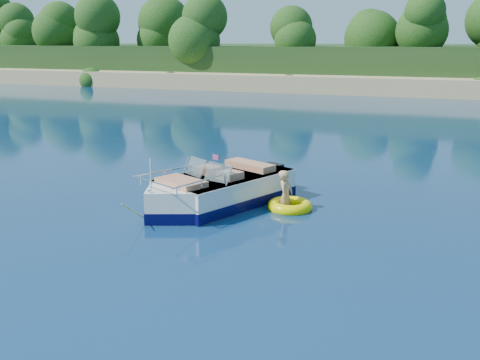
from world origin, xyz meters
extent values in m
plane|color=#092041|center=(0.00, 0.00, 0.00)|extent=(160.00, 160.00, 0.00)
cube|color=tan|center=(0.00, 38.00, 0.50)|extent=(170.00, 8.00, 2.00)
cube|color=#183515|center=(0.00, 65.00, 1.00)|extent=(170.00, 56.00, 6.00)
cylinder|color=black|center=(-45.00, 41.00, 2.90)|extent=(0.44, 0.44, 2.80)
sphere|color=black|center=(-45.00, 41.00, 5.56)|extent=(4.62, 4.62, 4.62)
cylinder|color=black|center=(-18.00, 40.50, 3.10)|extent=(0.44, 0.44, 3.20)
sphere|color=black|center=(-18.00, 40.50, 6.14)|extent=(5.28, 5.28, 5.28)
cylinder|color=black|center=(0.00, 42.00, 3.30)|extent=(0.44, 0.44, 3.60)
sphere|color=black|center=(0.00, 42.00, 6.72)|extent=(5.94, 5.94, 5.94)
cube|color=silver|center=(-0.50, 1.39, 0.31)|extent=(3.42, 4.32, 1.06)
cube|color=silver|center=(-1.25, -0.26, 0.31)|extent=(1.85, 1.85, 1.06)
cube|color=#060536|center=(-0.50, 1.39, 0.16)|extent=(3.47, 4.37, 0.30)
cube|color=#060536|center=(-1.25, -0.26, 0.16)|extent=(1.88, 1.88, 0.30)
cube|color=tan|center=(-0.37, 1.67, 0.61)|extent=(2.58, 3.11, 0.10)
cube|color=silver|center=(-0.50, 1.39, 0.81)|extent=(3.46, 4.34, 0.06)
cube|color=black|center=(0.37, 3.30, 0.35)|extent=(0.65, 0.55, 0.91)
cube|color=#8C9EA5|center=(-1.21, 0.93, 1.10)|extent=(0.81, 0.65, 0.49)
cube|color=#8C9EA5|center=(-0.37, 0.56, 1.10)|extent=(0.83, 0.48, 0.49)
cube|color=tan|center=(-1.02, 1.35, 0.84)|extent=(0.74, 0.74, 0.41)
cube|color=tan|center=(-0.19, 0.97, 0.84)|extent=(0.74, 0.74, 0.41)
cube|color=tan|center=(-0.08, 2.31, 0.84)|extent=(1.67, 1.16, 0.38)
cube|color=tan|center=(-1.17, -0.09, 0.82)|extent=(1.53, 1.24, 0.34)
cylinder|color=silver|center=(-1.56, -0.96, 1.27)|extent=(0.04, 0.04, 0.86)
cube|color=#F7341B|center=(-0.46, 0.59, 1.51)|extent=(0.21, 0.11, 0.14)
cube|color=silver|center=(-1.58, -1.01, 0.87)|extent=(0.12, 0.10, 0.05)
cylinder|color=yellow|center=(-1.87, -1.27, 0.35)|extent=(0.11, 1.09, 0.78)
torus|color=#F1E100|center=(1.41, 1.45, 0.08)|extent=(1.32, 1.32, 0.33)
torus|color=#BF0E09|center=(1.41, 1.45, 0.10)|extent=(1.09, 1.09, 0.11)
imported|color=tan|center=(1.26, 1.53, 0.00)|extent=(0.38, 0.82, 1.60)
camera|label=1|loc=(5.02, -12.32, 4.53)|focal=40.00mm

